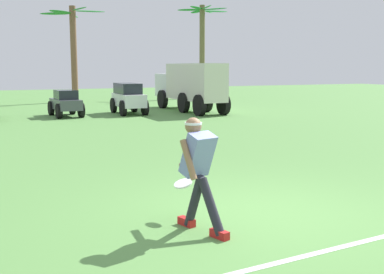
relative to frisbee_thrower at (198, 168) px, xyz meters
The scene contains 9 objects.
ground_plane 1.36m from the frisbee_thrower, 13.11° to the left, with size 80.00×80.00×0.00m, color #578D45.
field_line_paint 1.81m from the frisbee_thrower, 49.05° to the right, with size 21.40×0.10×0.01m, color white.
frisbee_thrower is the anchor object (origin of this frame).
frisbee_in_flight 0.67m from the frisbee_thrower, 86.00° to the left, with size 0.32×0.32×0.10m.
parked_car_slot_c 15.14m from the frisbee_thrower, 86.29° to the left, with size 1.19×2.24×1.10m.
parked_car_slot_d 15.55m from the frisbee_thrower, 76.27° to the left, with size 1.20×2.43×1.34m.
box_truck 16.58m from the frisbee_thrower, 66.21° to the left, with size 1.43×5.91×2.20m.
palm_tree_left_of_centre 23.77m from the frisbee_thrower, 82.78° to the left, with size 3.65×3.52×5.53m.
palm_tree_right_of_centre 26.71m from the frisbee_thrower, 64.25° to the left, with size 3.21×3.65×6.07m.
Camera 1 is at (-3.56, -5.55, 2.05)m, focal length 45.00 mm.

